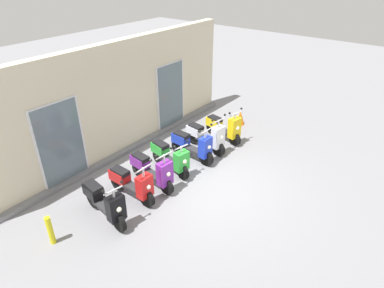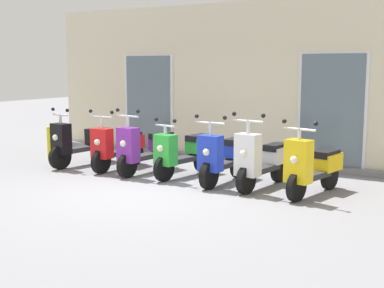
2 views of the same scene
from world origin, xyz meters
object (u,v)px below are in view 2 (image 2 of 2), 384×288
Objects in this scene: scooter_green at (184,151)px; curb_bollard at (50,142)px; scooter_purple at (146,148)px; scooter_black at (81,142)px; scooter_white at (262,160)px; scooter_blue at (224,157)px; scooter_yellow at (313,166)px; scooter_red at (118,147)px.

scooter_green is 3.61m from curb_bollard.
curb_bollard is (-2.80, 0.27, -0.13)m from scooter_purple.
scooter_green is at bearing 2.81° from scooter_black.
scooter_white is at bearing -3.68° from scooter_green.
scooter_purple is at bearing -174.39° from scooter_green.
scooter_blue is 1.60m from scooter_yellow.
scooter_black is 2.40m from scooter_green.
scooter_blue is at bearing 0.15° from scooter_black.
scooter_white is 1.04× the size of scooter_yellow.
scooter_white is (1.60, -0.10, 0.00)m from scooter_green.
scooter_blue is 0.72m from scooter_white.
scooter_yellow is at bearing -3.48° from curb_bollard.
scooter_black is 2.28× the size of curb_bollard.
scooter_red is (0.90, 0.07, -0.03)m from scooter_black.
scooter_white is at bearing -3.23° from curb_bollard.
scooter_red is 3.99m from scooter_yellow.
scooter_purple is 1.03× the size of scooter_green.
scooter_blue reaches higher than scooter_yellow.
curb_bollard is at bearing 176.17° from scooter_blue.
curb_bollard is (-3.60, 0.19, -0.13)m from scooter_green.
scooter_yellow is at bearing -0.72° from scooter_black.
scooter_white is at bearing 0.53° from scooter_blue.
scooter_yellow is 2.13× the size of curb_bollard.
scooter_red reaches higher than scooter_green.
scooter_yellow is (0.89, -0.08, -0.01)m from scooter_white.
scooter_black is at bearing -179.78° from scooter_white.
scooter_white is (3.10, -0.06, 0.03)m from scooter_red.
scooter_black is 4.88m from scooter_yellow.
scooter_green reaches higher than curb_bollard.
scooter_green is 0.99× the size of scooter_white.
scooter_black is 1.24m from curb_bollard.
scooter_green is at bearing 175.86° from scooter_yellow.
curb_bollard is at bearing 176.77° from scooter_white.
scooter_green is at bearing 176.32° from scooter_white.
scooter_red is at bearing 4.59° from scooter_black.
scooter_green is (0.80, 0.08, -0.01)m from scooter_purple.
scooter_yellow is (4.88, -0.06, -0.01)m from scooter_black.
scooter_blue is at bearing -7.07° from scooter_green.
scooter_purple is 2.39m from scooter_white.
scooter_green is 0.89m from scooter_blue.
scooter_white is at bearing -0.59° from scooter_purple.
scooter_white reaches higher than curb_bollard.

